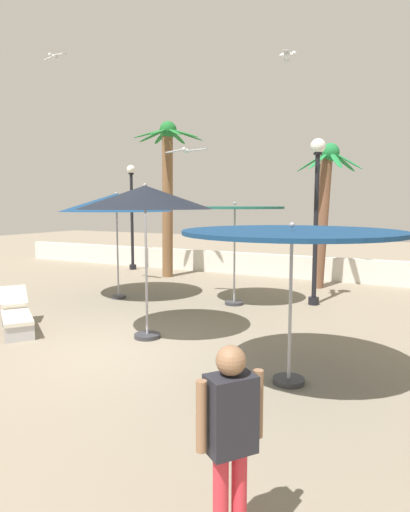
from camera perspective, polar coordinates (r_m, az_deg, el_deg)
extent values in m
plane|color=gray|center=(8.68, -10.21, -11.46)|extent=(56.00, 56.00, 0.00)
cube|color=silver|center=(16.74, 9.63, -1.24)|extent=(25.20, 0.30, 0.82)
cylinder|color=#333338|center=(7.09, 10.61, -15.33)|extent=(0.48, 0.48, 0.08)
cylinder|color=#A5A5AD|center=(6.76, 10.81, -6.59)|extent=(0.05, 0.05, 2.29)
cylinder|color=navy|center=(6.60, 11.03, 2.98)|extent=(3.20, 3.20, 0.06)
sphere|color=#99999E|center=(6.59, 11.05, 3.92)|extent=(0.08, 0.08, 0.08)
cylinder|color=#333338|center=(13.09, -10.96, -5.12)|extent=(0.42, 0.42, 0.08)
cylinder|color=#A5A5AD|center=(12.90, -11.07, 0.21)|extent=(0.05, 0.05, 2.53)
cone|color=navy|center=(12.82, -11.22, 6.72)|extent=(3.14, 3.14, 0.50)
sphere|color=#99999E|center=(12.83, -11.25, 7.84)|extent=(0.08, 0.08, 0.08)
cylinder|color=#333338|center=(9.22, -7.37, -10.05)|extent=(0.53, 0.53, 0.08)
cylinder|color=#A5A5AD|center=(8.94, -7.49, -2.20)|extent=(0.05, 0.05, 2.63)
cone|color=black|center=(8.84, -7.63, 7.43)|extent=(2.66, 2.66, 0.46)
sphere|color=#99999E|center=(8.84, -7.66, 8.94)|extent=(0.08, 0.08, 0.08)
cylinder|color=#333338|center=(12.09, 3.73, -5.99)|extent=(0.50, 0.50, 0.08)
cylinder|color=#A5A5AD|center=(11.87, 3.77, -0.03)|extent=(0.05, 0.05, 2.61)
cylinder|color=#1E594C|center=(11.79, 3.82, 6.18)|extent=(2.57, 2.57, 0.06)
sphere|color=#99999E|center=(11.79, 3.83, 6.72)|extent=(0.08, 0.08, 0.08)
cylinder|color=brown|center=(16.47, -4.80, 6.53)|extent=(0.44, 0.39, 5.32)
sphere|color=#1E6F2D|center=(16.65, -4.73, 15.72)|extent=(0.62, 0.62, 0.62)
ellipsoid|color=#1E6F2D|center=(16.26, -2.79, 15.41)|extent=(1.26, 0.27, 0.44)
ellipsoid|color=#1E6F2D|center=(16.69, -2.43, 15.18)|extent=(1.12, 0.91, 0.44)
ellipsoid|color=#1E6F2D|center=(17.18, -3.62, 14.93)|extent=(0.26, 1.26, 0.44)
ellipsoid|color=#1E6F2D|center=(17.21, -5.60, 14.90)|extent=(1.15, 0.88, 0.44)
ellipsoid|color=#1E6F2D|center=(16.98, -6.63, 15.00)|extent=(1.26, 0.20, 0.44)
ellipsoid|color=#1E6F2D|center=(16.45, -6.97, 15.27)|extent=(0.98, 1.08, 0.44)
ellipsoid|color=#1E6F2D|center=(16.08, -5.96, 15.48)|extent=(0.23, 1.26, 0.44)
ellipsoid|color=#1E6F2D|center=(16.02, -3.94, 15.53)|extent=(1.11, 0.94, 0.44)
cylinder|color=brown|center=(14.63, 14.71, 4.28)|extent=(0.54, 0.36, 4.28)
sphere|color=#1F7A3B|center=(14.67, 15.66, 12.60)|extent=(0.57, 0.57, 0.57)
ellipsoid|color=#1F7A3B|center=(14.48, 17.69, 11.53)|extent=(0.97, 0.31, 0.61)
ellipsoid|color=#1F7A3B|center=(14.99, 17.24, 11.37)|extent=(0.75, 0.88, 0.61)
ellipsoid|color=#1F7A3B|center=(15.15, 14.90, 11.39)|extent=(0.68, 0.91, 0.61)
ellipsoid|color=#1F7A3B|center=(14.72, 13.49, 11.57)|extent=(0.97, 0.28, 0.61)
ellipsoid|color=#1F7A3B|center=(14.21, 14.30, 11.73)|extent=(0.58, 0.95, 0.61)
ellipsoid|color=#1F7A3B|center=(14.13, 16.35, 11.70)|extent=(0.67, 0.92, 0.61)
cylinder|color=black|center=(18.68, -9.18, -1.38)|extent=(0.28, 0.28, 0.20)
cylinder|color=black|center=(18.52, -9.29, 4.29)|extent=(0.12, 0.12, 3.90)
cylinder|color=black|center=(18.54, -9.40, 10.31)|extent=(0.22, 0.22, 0.06)
sphere|color=white|center=(18.56, -9.41, 10.85)|extent=(0.35, 0.35, 0.35)
cylinder|color=black|center=(12.38, 13.67, -5.58)|extent=(0.28, 0.28, 0.20)
cylinder|color=black|center=(12.13, 13.92, 3.17)|extent=(0.12, 0.12, 3.97)
cylinder|color=black|center=(12.18, 14.18, 12.54)|extent=(0.22, 0.22, 0.06)
sphere|color=white|center=(12.20, 14.21, 13.45)|extent=(0.39, 0.39, 0.39)
cube|color=#B7B7BC|center=(9.56, -22.54, -9.07)|extent=(0.35, 0.47, 0.35)
cube|color=#B7B7BC|center=(10.82, -23.05, -7.29)|extent=(0.35, 0.47, 0.35)
cube|color=silver|center=(10.15, -22.86, -7.17)|extent=(1.46, 1.27, 0.08)
cube|color=silver|center=(10.93, -23.23, -4.69)|extent=(0.82, 0.80, 0.38)
cylinder|color=#D8333F|center=(3.86, 2.01, -29.21)|extent=(0.12, 0.12, 0.84)
cylinder|color=#D8333F|center=(3.93, 4.36, -28.56)|extent=(0.12, 0.12, 0.84)
cube|color=#26262D|center=(3.53, 3.28, -19.42)|extent=(0.41, 0.43, 0.59)
sphere|color=#936B4C|center=(3.37, 3.32, -13.16)|extent=(0.23, 0.23, 0.23)
cylinder|color=#936B4C|center=(3.42, -0.47, -19.76)|extent=(0.08, 0.08, 0.53)
cylinder|color=#936B4C|center=(3.63, 6.77, -18.18)|extent=(0.08, 0.08, 0.53)
ellipsoid|color=white|center=(11.30, 10.33, 23.88)|extent=(0.34, 0.20, 0.12)
sphere|color=white|center=(11.30, 11.28, 24.01)|extent=(0.10, 0.10, 0.10)
cube|color=silver|center=(11.55, 10.39, 23.59)|extent=(0.27, 0.54, 0.04)
cube|color=silver|center=(11.06, 10.28, 24.38)|extent=(0.27, 0.53, 0.16)
ellipsoid|color=white|center=(14.63, -18.54, 22.89)|extent=(0.19, 0.34, 0.12)
sphere|color=white|center=(14.55, -19.17, 23.08)|extent=(0.10, 0.10, 0.10)
cube|color=silver|center=(14.43, -17.99, 23.23)|extent=(0.52, 0.25, 0.08)
cube|color=silver|center=(14.84, -19.07, 22.70)|extent=(0.52, 0.25, 0.03)
ellipsoid|color=white|center=(12.16, -2.39, 13.22)|extent=(0.16, 0.33, 0.12)
sphere|color=white|center=(12.01, -2.72, 13.44)|extent=(0.10, 0.10, 0.10)
cube|color=silver|center=(12.05, -1.08, 13.38)|extent=(0.60, 0.21, 0.05)
cube|color=silver|center=(12.28, -3.68, 13.24)|extent=(0.59, 0.21, 0.10)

